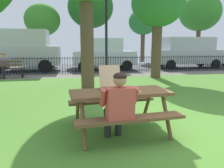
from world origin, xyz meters
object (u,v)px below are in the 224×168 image
object	(u,v)px
lamp_post_walkway	(106,26)
tree_midground_left	(158,4)
pizza_box_open	(112,86)
park_bench_left	(5,69)
far_tree_midleft	(42,21)
far_tree_midright	(143,22)
adult_at_table	(118,105)
parked_car_center	(104,54)
far_tree_center	(91,8)
pizza_slice_on_table	(134,90)
parked_car_right	(188,52)
person_on_park_bench	(3,64)
far_tree_right	(200,13)
parked_car_left	(19,50)
picnic_table_foreground	(120,100)

from	to	relation	value
lamp_post_walkway	tree_midground_left	world-z (taller)	tree_midground_left
pizza_box_open	park_bench_left	distance (m)	8.30
far_tree_midleft	far_tree_midright	xyz separation A→B (m)	(8.78, 0.00, 0.02)
adult_at_table	parked_car_center	xyz separation A→B (m)	(1.30, 10.59, 0.35)
parked_car_center	far_tree_midleft	distance (m)	7.58
far_tree_center	tree_midground_left	bearing A→B (deg)	-76.25
pizza_box_open	pizza_slice_on_table	xyz separation A→B (m)	(0.40, -0.07, -0.08)
pizza_box_open	lamp_post_walkway	bearing A→B (deg)	82.09
pizza_box_open	parked_car_center	bearing A→B (deg)	82.61
lamp_post_walkway	parked_car_right	size ratio (longest dim) A/B	0.87
pizza_slice_on_table	far_tree_midleft	bearing A→B (deg)	102.49
parked_car_center	far_tree_center	bearing A→B (deg)	93.41
adult_at_table	park_bench_left	size ratio (longest dim) A/B	0.73
person_on_park_bench	far_tree_right	world-z (taller)	far_tree_right
lamp_post_walkway	far_tree_midright	bearing A→B (deg)	62.08
parked_car_center	far_tree_right	world-z (taller)	far_tree_right
adult_at_table	person_on_park_bench	xyz separation A→B (m)	(-3.99, 7.93, 0.00)
adult_at_table	far_tree_center	size ratio (longest dim) A/B	0.18
parked_car_right	far_tree_right	world-z (taller)	far_tree_right
adult_at_table	far_tree_right	xyz separation A→B (m)	(11.25, 16.24, 3.90)
pizza_box_open	parked_car_left	xyz separation A→B (m)	(-3.83, 9.98, 0.45)
pizza_box_open	parked_car_right	xyz separation A→B (m)	(7.07, 9.98, 0.24)
picnic_table_foreground	far_tree_midright	xyz separation A→B (m)	(5.57, 15.72, 2.99)
pizza_slice_on_table	person_on_park_bench	world-z (taller)	person_on_park_bench
lamp_post_walkway	far_tree_midleft	xyz separation A→B (m)	(-4.00, 9.02, 1.09)
pizza_box_open	person_on_park_bench	world-z (taller)	pizza_box_open
parked_car_center	far_tree_midright	xyz separation A→B (m)	(4.40, 5.65, 2.57)
person_on_park_bench	parked_car_center	distance (m)	5.94
pizza_box_open	far_tree_midright	size ratio (longest dim) A/B	0.11
parked_car_center	parked_car_left	bearing A→B (deg)	180.00
picnic_table_foreground	pizza_slice_on_table	world-z (taller)	pizza_slice_on_table
pizza_slice_on_table	tree_midground_left	size ratio (longest dim) A/B	0.06
picnic_table_foreground	far_tree_right	size ratio (longest dim) A/B	0.30
far_tree_midleft	park_bench_left	bearing A→B (deg)	-95.77
lamp_post_walkway	tree_midground_left	distance (m)	2.60
far_tree_center	far_tree_midright	xyz separation A→B (m)	(4.74, 0.00, -1.12)
person_on_park_bench	far_tree_midleft	bearing A→B (deg)	83.67
park_bench_left	picnic_table_foreground	bearing A→B (deg)	-61.28
pizza_box_open	adult_at_table	bearing A→B (deg)	-90.84
park_bench_left	far_tree_center	bearing A→B (deg)	59.63
parked_car_left	far_tree_center	size ratio (longest dim) A/B	0.73
picnic_table_foreground	tree_midground_left	xyz separation A→B (m)	(3.15, 6.23, 2.84)
adult_at_table	parked_car_right	distance (m)	12.74
parked_car_right	far_tree_midright	size ratio (longest dim) A/B	0.97
pizza_slice_on_table	adult_at_table	size ratio (longest dim) A/B	0.25
parked_car_right	parked_car_left	bearing A→B (deg)	180.00
person_on_park_bench	parked_car_center	world-z (taller)	parked_car_center
parked_car_left	person_on_park_bench	bearing A→B (deg)	-93.66
lamp_post_walkway	far_tree_midleft	size ratio (longest dim) A/B	0.82
park_bench_left	parked_car_center	size ratio (longest dim) A/B	0.41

